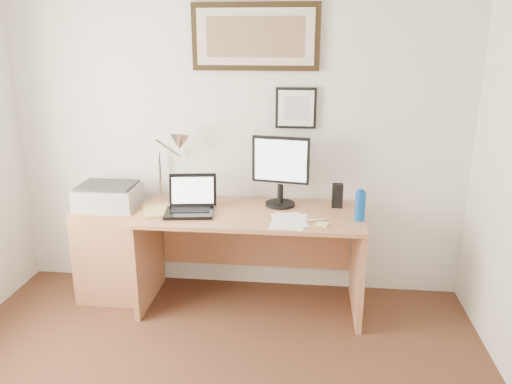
# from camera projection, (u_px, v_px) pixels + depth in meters

# --- Properties ---
(wall_back) EXTENTS (3.50, 0.02, 2.50)m
(wall_back) POSITION_uv_depth(u_px,v_px,m) (236.00, 133.00, 3.79)
(wall_back) COLOR silver
(wall_back) RESTS_ON ground
(side_cabinet) EXTENTS (0.50, 0.40, 0.73)m
(side_cabinet) POSITION_uv_depth(u_px,v_px,m) (114.00, 252.00, 3.84)
(side_cabinet) COLOR #A66945
(side_cabinet) RESTS_ON floor
(water_bottle) EXTENTS (0.07, 0.07, 0.20)m
(water_bottle) POSITION_uv_depth(u_px,v_px,m) (360.00, 206.00, 3.38)
(water_bottle) COLOR #0C449F
(water_bottle) RESTS_ON desk
(bottle_cap) EXTENTS (0.04, 0.04, 0.02)m
(bottle_cap) POSITION_uv_depth(u_px,v_px,m) (361.00, 191.00, 3.35)
(bottle_cap) COLOR #0C449F
(bottle_cap) RESTS_ON water_bottle
(speaker) EXTENTS (0.08, 0.07, 0.18)m
(speaker) POSITION_uv_depth(u_px,v_px,m) (337.00, 196.00, 3.65)
(speaker) COLOR black
(speaker) RESTS_ON desk
(paper_sheet_a) EXTENTS (0.25, 0.34, 0.00)m
(paper_sheet_a) POSITION_uv_depth(u_px,v_px,m) (288.00, 221.00, 3.39)
(paper_sheet_a) COLOR white
(paper_sheet_a) RESTS_ON desk
(paper_sheet_b) EXTENTS (0.28, 0.34, 0.00)m
(paper_sheet_b) POSITION_uv_depth(u_px,v_px,m) (289.00, 220.00, 3.40)
(paper_sheet_b) COLOR white
(paper_sheet_b) RESTS_ON desk
(sticky_pad) EXTENTS (0.11, 0.11, 0.01)m
(sticky_pad) POSITION_uv_depth(u_px,v_px,m) (322.00, 224.00, 3.32)
(sticky_pad) COLOR #EAEB6F
(sticky_pad) RESTS_ON desk
(marker_pen) EXTENTS (0.14, 0.06, 0.02)m
(marker_pen) POSITION_uv_depth(u_px,v_px,m) (316.00, 220.00, 3.39)
(marker_pen) COLOR white
(marker_pen) RESTS_ON desk
(book) EXTENTS (0.29, 0.33, 0.02)m
(book) POSITION_uv_depth(u_px,v_px,m) (144.00, 212.00, 3.54)
(book) COLOR tan
(book) RESTS_ON desk
(desk) EXTENTS (1.60, 0.70, 0.75)m
(desk) POSITION_uv_depth(u_px,v_px,m) (252.00, 238.00, 3.73)
(desk) COLOR #A66945
(desk) RESTS_ON floor
(laptop) EXTENTS (0.37, 0.34, 0.26)m
(laptop) POSITION_uv_depth(u_px,v_px,m) (191.00, 204.00, 3.55)
(laptop) COLOR black
(laptop) RESTS_ON desk
(lcd_monitor) EXTENTS (0.42, 0.22, 0.52)m
(lcd_monitor) POSITION_uv_depth(u_px,v_px,m) (281.00, 168.00, 3.62)
(lcd_monitor) COLOR black
(lcd_monitor) RESTS_ON desk
(printer) EXTENTS (0.44, 0.34, 0.18)m
(printer) POSITION_uv_depth(u_px,v_px,m) (108.00, 196.00, 3.71)
(printer) COLOR #A6A6A8
(printer) RESTS_ON side_cabinet
(desk_lamp) EXTENTS (0.29, 0.27, 0.53)m
(desk_lamp) POSITION_uv_depth(u_px,v_px,m) (178.00, 145.00, 3.67)
(desk_lamp) COLOR silver
(desk_lamp) RESTS_ON desk
(picture_large) EXTENTS (0.92, 0.04, 0.47)m
(picture_large) POSITION_uv_depth(u_px,v_px,m) (255.00, 37.00, 3.54)
(picture_large) COLOR black
(picture_large) RESTS_ON wall_back
(picture_small) EXTENTS (0.30, 0.03, 0.30)m
(picture_small) POSITION_uv_depth(u_px,v_px,m) (296.00, 108.00, 3.66)
(picture_small) COLOR black
(picture_small) RESTS_ON wall_back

